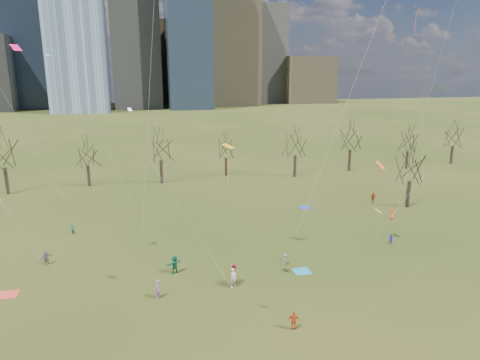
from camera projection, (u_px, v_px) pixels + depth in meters
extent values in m
plane|color=black|center=(272.00, 289.00, 37.86)|extent=(500.00, 500.00, 0.00)
cube|color=slate|center=(134.00, 14.00, 217.34)|extent=(24.00, 24.00, 95.00)
cube|color=#384C66|center=(187.00, 2.00, 212.75)|extent=(22.00, 22.00, 105.00)
cube|color=#726347|center=(231.00, 41.00, 241.89)|extent=(28.00, 28.00, 72.00)
cube|color=#384C66|center=(33.00, 45.00, 223.06)|extent=(25.00, 25.00, 65.00)
cube|color=slate|center=(265.00, 55.00, 263.53)|extent=(22.00, 22.00, 58.00)
cube|color=#726347|center=(158.00, 63.00, 259.06)|extent=(30.00, 30.00, 48.00)
cube|color=#726347|center=(306.00, 80.00, 268.30)|extent=(30.00, 28.00, 28.00)
cylinder|color=black|center=(7.00, 181.00, 66.85)|extent=(0.55, 0.55, 4.28)
cylinder|color=black|center=(89.00, 176.00, 71.60)|extent=(0.52, 0.52, 3.60)
cylinder|color=black|center=(161.00, 172.00, 73.39)|extent=(0.54, 0.54, 4.05)
cylinder|color=black|center=(226.00, 166.00, 79.09)|extent=(0.51, 0.51, 3.38)
cylinder|color=black|center=(295.00, 166.00, 78.04)|extent=(0.54, 0.54, 3.96)
cylinder|color=black|center=(349.00, 160.00, 82.69)|extent=(0.54, 0.54, 4.14)
cylinder|color=black|center=(407.00, 160.00, 84.61)|extent=(0.52, 0.52, 3.51)
cylinder|color=black|center=(452.00, 155.00, 89.25)|extent=(0.53, 0.53, 3.74)
cylinder|color=black|center=(408.00, 194.00, 60.38)|extent=(0.53, 0.53, 3.83)
cube|color=teal|center=(302.00, 271.00, 41.14)|extent=(1.60, 1.50, 0.03)
cube|color=#2330A5|center=(305.00, 207.00, 60.54)|extent=(1.60, 1.50, 0.03)
cube|color=red|center=(8.00, 294.00, 36.84)|extent=(1.60, 1.50, 0.03)
imported|color=silver|center=(233.00, 278.00, 37.91)|extent=(0.79, 0.71, 1.82)
imported|color=#A71736|center=(234.00, 274.00, 38.45)|extent=(1.01, 1.14, 1.94)
imported|color=slate|center=(285.00, 259.00, 42.45)|extent=(0.43, 0.74, 1.15)
imported|color=red|center=(294.00, 320.00, 31.69)|extent=(0.96, 0.65, 1.51)
imported|color=#176848|center=(175.00, 264.00, 40.61)|extent=(1.74, 1.23, 1.81)
imported|color=#9550A0|center=(157.00, 289.00, 36.11)|extent=(0.47, 0.64, 1.60)
imported|color=#352AB6|center=(391.00, 239.00, 47.54)|extent=(0.69, 0.71, 1.15)
imported|color=#A03116|center=(373.00, 198.00, 62.52)|extent=(0.99, 0.50, 1.61)
imported|color=slate|center=(46.00, 257.00, 42.50)|extent=(1.34, 1.24, 1.49)
imported|color=#F0491A|center=(392.00, 214.00, 55.61)|extent=(0.60, 0.79, 1.47)
imported|color=#176957|center=(73.00, 229.00, 50.34)|extent=(0.61, 0.59, 1.41)
plane|color=orange|center=(228.00, 146.00, 32.85)|extent=(1.29, 1.28, 0.28)
cylinder|color=silver|center=(194.00, 229.00, 31.88)|extent=(6.12, 3.63, 11.72)
cylinder|color=orange|center=(228.00, 167.00, 33.25)|extent=(0.04, 0.04, 2.70)
plane|color=#DFFB27|center=(304.00, 4.00, 41.08)|extent=(0.96, 1.01, 0.41)
cylinder|color=silver|center=(337.00, 128.00, 42.63)|extent=(6.22, 4.40, 23.64)
plane|color=#F54B1B|center=(380.00, 165.00, 44.12)|extent=(1.43, 1.40, 0.72)
cylinder|color=silver|center=(400.00, 205.00, 44.01)|extent=(3.43, 3.16, 7.93)
cylinder|color=#F54B1B|center=(379.00, 183.00, 44.59)|extent=(0.04, 0.04, 3.15)
cylinder|color=silver|center=(148.00, 113.00, 36.23)|extent=(2.53, 8.76, 27.79)
plane|color=green|center=(438.00, 88.00, 48.04)|extent=(1.05, 1.20, 0.70)
cylinder|color=silver|center=(423.00, 163.00, 46.13)|extent=(6.77, 6.45, 15.49)
plane|color=#3584E2|center=(48.00, 55.00, 55.94)|extent=(1.16, 1.15, 0.29)
cylinder|color=silver|center=(26.00, 132.00, 55.14)|extent=(6.48, 5.17, 19.41)
plane|color=#FFAB28|center=(378.00, 211.00, 29.90)|extent=(0.68, 0.73, 0.33)
cylinder|color=silver|center=(391.00, 293.00, 26.50)|extent=(2.81, 8.57, 7.81)
plane|color=#D41758|center=(16.00, 47.00, 34.57)|extent=(1.27, 1.24, 0.54)
plane|color=#F55A89|center=(417.00, 8.00, 49.62)|extent=(0.88, 0.95, 0.39)
cylinder|color=silver|center=(423.00, 118.00, 47.79)|extent=(2.53, 9.67, 24.50)
cylinder|color=#F55A89|center=(416.00, 21.00, 49.97)|extent=(0.04, 0.04, 2.40)
plane|color=white|center=(130.00, 110.00, 52.52)|extent=(0.81, 0.73, 0.38)
cylinder|color=silver|center=(115.00, 165.00, 51.26)|extent=(4.33, 4.95, 12.78)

